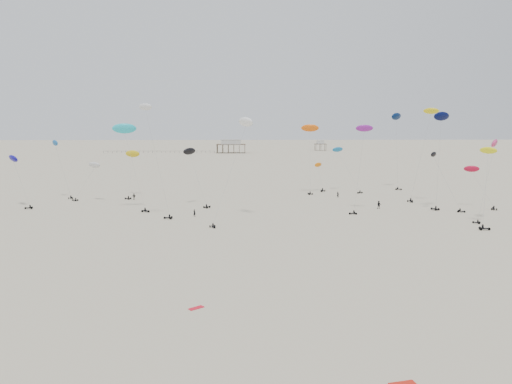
{
  "coord_description": "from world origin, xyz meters",
  "views": [
    {
      "loc": [
        -3.14,
        -13.05,
        20.81
      ],
      "look_at": [
        0.0,
        88.0,
        7.0
      ],
      "focal_mm": 35.0,
      "sensor_mm": 36.0,
      "label": 1
    }
  ],
  "objects_px": {
    "rig_0": "(424,143)",
    "rig_9": "(16,167)",
    "pavilion_small": "(320,146)",
    "rig_4": "(242,134)",
    "spectator_0": "(195,217)",
    "pavilion_main": "(231,147)"
  },
  "relations": [
    {
      "from": "pavilion_small",
      "to": "spectator_0",
      "type": "height_order",
      "value": "pavilion_small"
    },
    {
      "from": "pavilion_small",
      "to": "spectator_0",
      "type": "relative_size",
      "value": 4.66
    },
    {
      "from": "pavilion_small",
      "to": "rig_4",
      "type": "height_order",
      "value": "rig_4"
    },
    {
      "from": "spectator_0",
      "to": "rig_4",
      "type": "bearing_deg",
      "value": -153.02
    },
    {
      "from": "pavilion_main",
      "to": "rig_0",
      "type": "bearing_deg",
      "value": -76.5
    },
    {
      "from": "pavilion_small",
      "to": "rig_9",
      "type": "distance_m",
      "value": 291.63
    },
    {
      "from": "rig_0",
      "to": "pavilion_main",
      "type": "bearing_deg",
      "value": -79.75
    },
    {
      "from": "rig_4",
      "to": "spectator_0",
      "type": "distance_m",
      "value": 21.61
    },
    {
      "from": "spectator_0",
      "to": "rig_9",
      "type": "bearing_deg",
      "value": 13.94
    },
    {
      "from": "pavilion_main",
      "to": "rig_9",
      "type": "xyz_separation_m",
      "value": [
        -49.81,
        -235.81,
        5.84
      ]
    },
    {
      "from": "rig_4",
      "to": "rig_9",
      "type": "xyz_separation_m",
      "value": [
        -57.01,
        16.77,
        -8.59
      ]
    },
    {
      "from": "pavilion_small",
      "to": "rig_9",
      "type": "height_order",
      "value": "rig_9"
    },
    {
      "from": "pavilion_main",
      "to": "pavilion_small",
      "type": "relative_size",
      "value": 2.33
    },
    {
      "from": "pavilion_small",
      "to": "spectator_0",
      "type": "xyz_separation_m",
      "value": [
        -73.63,
        -281.49,
        -3.49
      ]
    },
    {
      "from": "rig_4",
      "to": "pavilion_small",
      "type": "bearing_deg",
      "value": -126.39
    },
    {
      "from": "rig_4",
      "to": "rig_9",
      "type": "relative_size",
      "value": 1.78
    },
    {
      "from": "rig_0",
      "to": "rig_9",
      "type": "relative_size",
      "value": 1.83
    },
    {
      "from": "spectator_0",
      "to": "rig_0",
      "type": "bearing_deg",
      "value": -128.78
    },
    {
      "from": "pavilion_small",
      "to": "rig_4",
      "type": "relative_size",
      "value": 0.37
    },
    {
      "from": "pavilion_main",
      "to": "pavilion_small",
      "type": "bearing_deg",
      "value": 23.2
    },
    {
      "from": "rig_0",
      "to": "rig_9",
      "type": "height_order",
      "value": "rig_0"
    },
    {
      "from": "rig_0",
      "to": "rig_4",
      "type": "xyz_separation_m",
      "value": [
        -48.4,
        -20.93,
        2.72
      ]
    }
  ]
}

